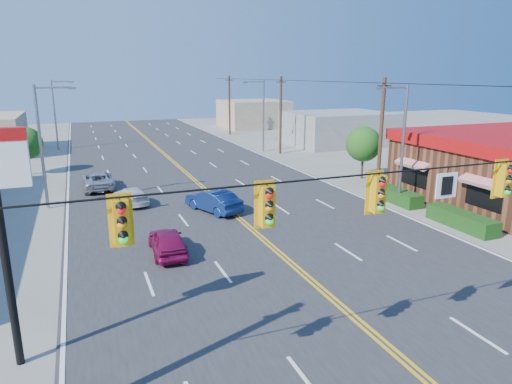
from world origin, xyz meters
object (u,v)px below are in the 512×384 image
object	(u,v)px
car_white	(131,197)
car_silver	(98,181)
car_blue	(213,202)
signal_span	(408,209)
car_magenta	(168,242)

from	to	relation	value
car_white	car_silver	bearing A→B (deg)	-83.62
car_silver	car_blue	bearing A→B (deg)	125.13
signal_span	car_silver	bearing A→B (deg)	106.01
car_silver	car_magenta	bearing A→B (deg)	98.26
signal_span	car_blue	bearing A→B (deg)	93.06
signal_span	car_white	bearing A→B (deg)	105.14
car_blue	car_magenta	bearing A→B (deg)	34.46
signal_span	car_silver	world-z (taller)	signal_span
signal_span	car_blue	size ratio (longest dim) A/B	5.66
car_blue	car_white	distance (m)	6.02
car_blue	car_silver	world-z (taller)	car_blue
car_magenta	car_silver	size ratio (longest dim) A/B	0.80
car_white	car_magenta	bearing A→B (deg)	80.63
car_magenta	car_blue	bearing A→B (deg)	-122.01
car_magenta	car_white	size ratio (longest dim) A/B	1.00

